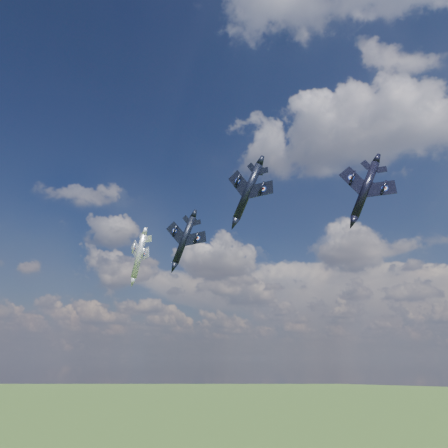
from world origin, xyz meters
The scene contains 4 objects.
jet_lead_navy centered at (-8.28, 13.90, 79.04)m, with size 10.10×14.09×2.91m, color black, non-canonical shape.
jet_right_navy centered at (13.55, -0.44, 80.69)m, with size 9.10×12.69×2.63m, color black, non-canonical shape.
jet_high_navy centered at (27.54, 20.52, 85.55)m, with size 11.30×15.75×3.26m, color black, non-canonical shape.
jet_left_silver centered at (-30.54, 26.00, 80.51)m, with size 11.28×15.72×3.25m, color #A2A4AC, non-canonical shape.
Camera 1 is at (41.59, -58.05, 55.57)m, focal length 35.00 mm.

